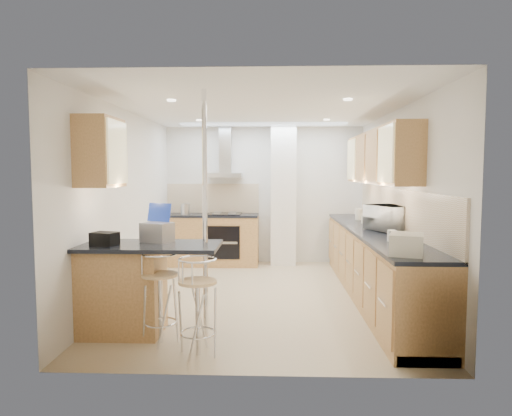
{
  "coord_description": "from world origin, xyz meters",
  "views": [
    {
      "loc": [
        0.15,
        -6.03,
        1.68
      ],
      "look_at": [
        -0.07,
        0.2,
        1.18
      ],
      "focal_mm": 32.0,
      "sensor_mm": 36.0,
      "label": 1
    }
  ],
  "objects_px": {
    "laptop": "(157,232)",
    "bar_stool_near": "(160,298)",
    "microwave": "(390,218)",
    "bar_stool_end": "(198,306)",
    "bread_bin": "(407,244)"
  },
  "relations": [
    {
      "from": "laptop",
      "to": "bar_stool_near",
      "type": "xyz_separation_m",
      "value": [
        0.12,
        -0.39,
        -0.59
      ]
    },
    {
      "from": "laptop",
      "to": "microwave",
      "type": "bearing_deg",
      "value": 45.67
    },
    {
      "from": "bar_stool_near",
      "to": "bar_stool_end",
      "type": "relative_size",
      "value": 0.99
    },
    {
      "from": "laptop",
      "to": "bread_bin",
      "type": "bearing_deg",
      "value": 10.7
    },
    {
      "from": "laptop",
      "to": "bar_stool_end",
      "type": "relative_size",
      "value": 0.33
    },
    {
      "from": "bar_stool_near",
      "to": "laptop",
      "type": "bearing_deg",
      "value": 123.79
    },
    {
      "from": "microwave",
      "to": "bar_stool_end",
      "type": "relative_size",
      "value": 0.66
    },
    {
      "from": "laptop",
      "to": "bar_stool_near",
      "type": "relative_size",
      "value": 0.33
    },
    {
      "from": "bread_bin",
      "to": "laptop",
      "type": "bearing_deg",
      "value": -174.03
    },
    {
      "from": "bar_stool_near",
      "to": "bar_stool_end",
      "type": "xyz_separation_m",
      "value": [
        0.42,
        -0.28,
        0.0
      ]
    },
    {
      "from": "laptop",
      "to": "bread_bin",
      "type": "relative_size",
      "value": 0.81
    },
    {
      "from": "microwave",
      "to": "bar_stool_near",
      "type": "relative_size",
      "value": 0.67
    },
    {
      "from": "bar_stool_near",
      "to": "bar_stool_end",
      "type": "bearing_deg",
      "value": -17.08
    },
    {
      "from": "microwave",
      "to": "laptop",
      "type": "xyz_separation_m",
      "value": [
        -2.72,
        -1.13,
        -0.04
      ]
    },
    {
      "from": "laptop",
      "to": "bar_stool_end",
      "type": "xyz_separation_m",
      "value": [
        0.54,
        -0.67,
        -0.59
      ]
    }
  ]
}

